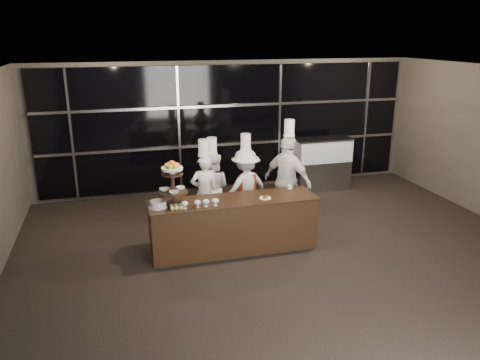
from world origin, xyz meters
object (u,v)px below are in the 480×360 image
object	(u,v)px
display_case	(322,161)
chef_b	(213,187)
layer_cake	(158,204)
chef_c	(246,187)
chef_d	(288,180)
chef_a	(204,190)
display_stand	(173,180)
buffet_counter	(233,224)

from	to	relation	value
display_case	chef_b	size ratio (longest dim) A/B	0.77
layer_cake	chef_c	world-z (taller)	chef_c
chef_d	layer_cake	bearing A→B (deg)	-161.54
chef_a	chef_d	size ratio (longest dim) A/B	0.83
display_stand	layer_cake	world-z (taller)	display_stand
buffet_counter	chef_c	xyz separation A→B (m)	(0.52, 1.05, 0.29)
display_stand	layer_cake	xyz separation A→B (m)	(-0.25, -0.05, -0.37)
chef_a	layer_cake	bearing A→B (deg)	-130.88
layer_cake	display_stand	bearing A→B (deg)	11.10
display_stand	layer_cake	distance (m)	0.45
buffet_counter	display_case	world-z (taller)	display_case
buffet_counter	chef_a	world-z (taller)	chef_a
chef_c	chef_d	world-z (taller)	chef_d
layer_cake	display_case	world-z (taller)	display_case
chef_a	display_stand	bearing A→B (deg)	-123.80
display_stand	chef_d	bearing A→B (deg)	19.25
display_case	chef_d	size ratio (longest dim) A/B	0.64
layer_cake	chef_b	world-z (taller)	chef_b
display_stand	chef_a	bearing A→B (deg)	56.20
buffet_counter	chef_c	distance (m)	1.21
display_stand	chef_c	xyz separation A→B (m)	(1.52, 1.05, -0.58)
layer_cake	chef_a	xyz separation A→B (m)	(0.97, 1.13, -0.22)
layer_cake	chef_d	size ratio (longest dim) A/B	0.15
display_case	chef_c	world-z (taller)	chef_c
chef_d	display_case	bearing A→B (deg)	49.30
chef_a	chef_b	xyz separation A→B (m)	(0.20, 0.22, -0.03)
buffet_counter	chef_d	size ratio (longest dim) A/B	1.37
chef_b	chef_a	bearing A→B (deg)	-132.73
buffet_counter	chef_c	bearing A→B (deg)	63.69
display_stand	chef_c	world-z (taller)	chef_c
chef_c	chef_d	size ratio (longest dim) A/B	0.87
buffet_counter	chef_b	distance (m)	1.32
chef_a	chef_b	size ratio (longest dim) A/B	1.01
display_stand	display_case	xyz separation A→B (m)	(3.86, 2.63, -0.65)
display_stand	chef_c	size ratio (longest dim) A/B	0.42
buffet_counter	chef_b	size ratio (longest dim) A/B	1.66
display_case	chef_a	xyz separation A→B (m)	(-3.14, -1.56, 0.07)
display_stand	chef_c	distance (m)	1.94
buffet_counter	display_case	size ratio (longest dim) A/B	2.16
layer_cake	chef_d	distance (m)	2.67
chef_c	chef_d	bearing A→B (deg)	-18.78
layer_cake	chef_c	distance (m)	2.10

